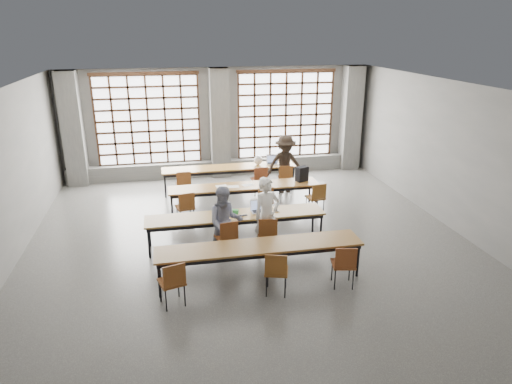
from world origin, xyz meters
TOP-DOWN VIEW (x-y plane):
  - floor at (0.00, 0.00)m, footprint 11.00×11.00m
  - ceiling at (0.00, 0.00)m, footprint 11.00×11.00m
  - wall_back at (0.00, 5.50)m, footprint 10.00×0.00m
  - wall_front at (0.00, -5.50)m, footprint 10.00×0.00m
  - wall_left at (-5.00, 0.00)m, footprint 0.00×11.00m
  - wall_right at (5.00, 0.00)m, footprint 0.00×11.00m
  - column_left at (-4.50, 5.22)m, footprint 0.60×0.55m
  - column_mid at (0.00, 5.22)m, footprint 0.60×0.55m
  - column_right at (4.50, 5.22)m, footprint 0.60×0.55m
  - window_left at (-2.25, 5.42)m, footprint 3.32×0.12m
  - window_right at (2.25, 5.42)m, footprint 3.32×0.12m
  - sill_ledge at (0.00, 5.30)m, footprint 9.80×0.35m
  - desk_row_a at (0.07, 3.73)m, footprint 4.00×0.70m
  - desk_row_b at (0.21, 1.95)m, footprint 4.00×0.70m
  - desk_row_c at (-0.33, 0.01)m, footprint 4.00×0.70m
  - desk_row_d at (-0.12, -1.59)m, footprint 4.00×0.70m
  - chair_back_left at (-1.33, 3.10)m, footprint 0.43×0.44m
  - chair_back_mid at (0.87, 3.10)m, footprint 0.45×0.45m
  - chair_back_right at (1.65, 3.10)m, footprint 0.49×0.50m
  - chair_mid_left at (-1.37, 1.33)m, footprint 0.50×0.50m
  - chair_mid_centre at (0.62, 1.32)m, footprint 0.46×0.46m
  - chair_mid_right at (2.02, 1.32)m, footprint 0.48×0.48m
  - chair_front_left at (-0.62, -0.61)m, footprint 0.50×0.50m
  - chair_front_right at (0.26, -0.61)m, footprint 0.47×0.48m
  - chair_near_left at (-1.80, -2.21)m, footprint 0.52×0.52m
  - chair_near_mid at (0.05, -2.21)m, footprint 0.53×0.53m
  - chair_near_right at (1.36, -2.21)m, footprint 0.49×0.50m
  - student_male at (0.27, -0.49)m, footprint 0.72×0.58m
  - student_female at (-0.63, -0.49)m, footprint 0.78×0.61m
  - student_back at (1.67, 3.23)m, footprint 1.17×0.73m
  - laptop_front at (0.21, 0.12)m, footprint 0.38×0.33m
  - laptop_back at (1.43, 3.83)m, footprint 0.41×0.36m
  - mouse at (0.62, -0.01)m, footprint 0.11×0.08m
  - green_box at (-0.38, 0.09)m, footprint 0.27×0.17m
  - phone at (-0.15, -0.09)m, footprint 0.14×0.09m
  - paper_sheet_a at (-0.39, 2.00)m, footprint 0.32×0.25m
  - paper_sheet_b at (-0.09, 1.90)m, footprint 0.31×0.22m
  - paper_sheet_c at (0.31, 1.95)m, footprint 0.35×0.30m
  - backpack at (1.81, 2.00)m, footprint 0.37×0.31m
  - plastic_bag at (0.97, 3.78)m, footprint 0.29×0.25m
  - red_pouch at (-1.82, -2.14)m, footprint 0.21×0.13m

SIDE VIEW (x-z plane):
  - floor at x=0.00m, z-range 0.00..0.00m
  - sill_ledge at x=0.00m, z-range 0.00..0.50m
  - red_pouch at x=-1.82m, z-range 0.47..0.53m
  - chair_back_left at x=-1.33m, z-range 0.10..0.98m
  - chair_back_mid at x=0.87m, z-range 0.10..0.98m
  - chair_back_right at x=1.65m, z-range 0.10..0.98m
  - chair_mid_left at x=-1.37m, z-range 0.10..0.98m
  - chair_mid_centre at x=0.62m, z-range 0.10..0.98m
  - chair_mid_right at x=2.02m, z-range 0.10..0.98m
  - chair_front_left at x=-0.62m, z-range 0.10..0.98m
  - chair_front_right at x=0.26m, z-range 0.10..0.98m
  - chair_near_left at x=-1.80m, z-range 0.10..0.98m
  - chair_near_mid at x=0.05m, z-range 0.10..0.98m
  - chair_near_right at x=1.36m, z-range 0.10..0.98m
  - desk_row_a at x=0.07m, z-range 0.30..1.03m
  - desk_row_b at x=0.21m, z-range 0.30..1.03m
  - desk_row_c at x=-0.33m, z-range 0.30..1.03m
  - desk_row_d at x=-0.12m, z-range 0.30..1.03m
  - paper_sheet_a at x=-0.39m, z-range 0.73..0.73m
  - paper_sheet_b at x=-0.09m, z-range 0.73..0.73m
  - paper_sheet_c at x=0.31m, z-range 0.73..0.73m
  - phone at x=-0.15m, z-range 0.73..0.74m
  - mouse at x=0.62m, z-range 0.73..0.77m
  - green_box at x=-0.38m, z-range 0.73..0.82m
  - student_female at x=-0.63m, z-range 0.00..1.57m
  - laptop_front at x=0.21m, z-range 0.66..0.92m
  - laptop_back at x=1.43m, z-range 0.66..0.92m
  - student_male at x=0.27m, z-range 0.00..1.71m
  - student_back at x=1.67m, z-range 0.00..1.73m
  - plastic_bag at x=0.97m, z-range 0.73..1.02m
  - backpack at x=1.81m, z-range 0.73..1.13m
  - wall_back at x=0.00m, z-range -3.25..6.75m
  - wall_front at x=0.00m, z-range -3.25..6.75m
  - wall_left at x=-5.00m, z-range -3.75..7.25m
  - wall_right at x=5.00m, z-range -3.75..7.25m
  - column_left at x=-4.50m, z-range 0.00..3.50m
  - column_mid at x=0.00m, z-range 0.00..3.50m
  - column_right at x=4.50m, z-range 0.00..3.50m
  - window_left at x=-2.25m, z-range 0.40..3.40m
  - window_right at x=2.25m, z-range 0.40..3.40m
  - ceiling at x=0.00m, z-range 3.50..3.50m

